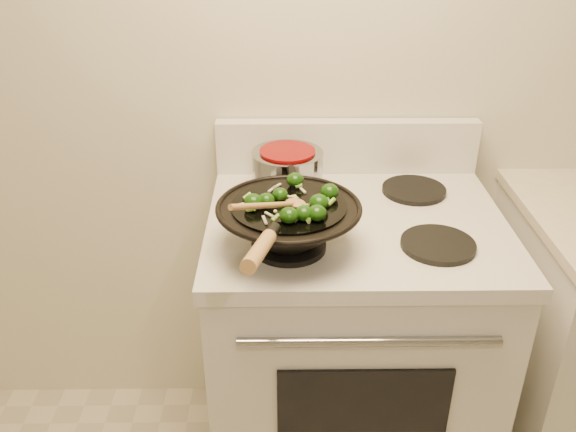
{
  "coord_description": "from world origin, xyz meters",
  "views": [
    {
      "loc": [
        -0.24,
        -0.23,
        1.69
      ],
      "look_at": [
        -0.23,
        1.01,
        1.01
      ],
      "focal_mm": 38.0,
      "sensor_mm": 36.0,
      "label": 1
    }
  ],
  "objects": [
    {
      "name": "saucepan",
      "position": [
        -0.22,
        1.32,
        0.99
      ],
      "size": [
        0.2,
        0.32,
        0.12
      ],
      "color": "gray",
      "rests_on": "stove"
    },
    {
      "name": "wok",
      "position": [
        -0.22,
        1.02,
        0.99
      ],
      "size": [
        0.34,
        0.56,
        0.2
      ],
      "color": "black",
      "rests_on": "stove"
    },
    {
      "name": "stove",
      "position": [
        -0.04,
        1.17,
        0.47
      ],
      "size": [
        0.78,
        0.67,
        1.08
      ],
      "color": "silver",
      "rests_on": "ground"
    },
    {
      "name": "stirfry",
      "position": [
        -0.21,
        1.0,
        1.05
      ],
      "size": [
        0.25,
        0.22,
        0.04
      ],
      "color": "#113408",
      "rests_on": "wok"
    },
    {
      "name": "wooden_spoon",
      "position": [
        -0.25,
        0.96,
        1.07
      ],
      "size": [
        0.17,
        0.2,
        0.09
      ],
      "color": "#A1733F",
      "rests_on": "wok"
    }
  ]
}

